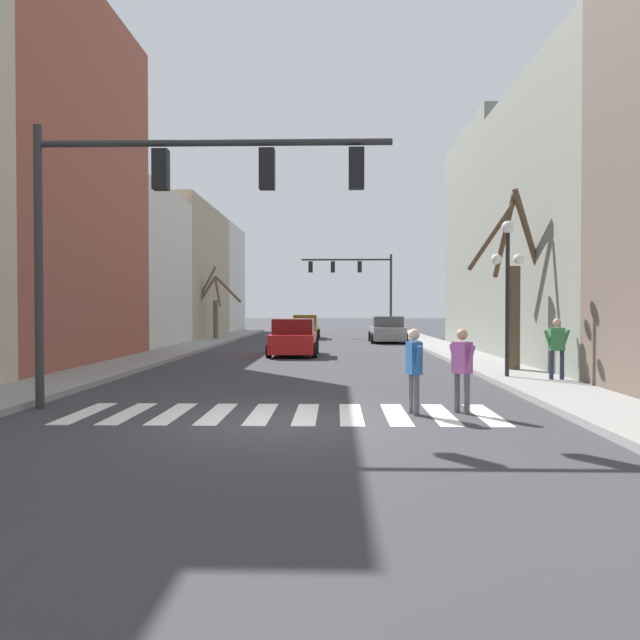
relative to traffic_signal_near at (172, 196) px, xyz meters
The scene contains 16 objects.
ground_plane 5.30m from the traffic_signal_near, 33.40° to the right, with size 240.00×240.00×0.00m, color #38383D.
sidewalk_right 10.08m from the traffic_signal_near, ahead, with size 2.19×90.00×0.15m.
building_row_left 19.57m from the traffic_signal_near, 115.05° to the left, with size 6.00×54.12×13.80m.
building_row_right 15.53m from the traffic_signal_near, 32.71° to the left, with size 6.00×32.34×11.98m.
crosswalk_stripes 5.08m from the traffic_signal_near, 11.92° to the right, with size 8.55×2.60×0.01m.
traffic_signal_near is the anchor object (origin of this frame).
traffic_signal_far 34.61m from the traffic_signal_near, 81.59° to the left, with size 6.85×0.28×6.19m.
street_lamp_right_corner 9.95m from the traffic_signal_near, 31.80° to the left, with size 0.95×0.36×4.51m.
car_driving_toward_lane 26.76m from the traffic_signal_near, 75.54° to the left, with size 2.21×4.46×1.62m.
car_parked_left_far 30.76m from the traffic_signal_near, 87.55° to the left, with size 1.96×4.57×1.66m.
car_parked_right_mid 15.36m from the traffic_signal_near, 84.10° to the left, with size 2.18×4.11×1.65m.
pedestrian_on_left_sidewalk 6.08m from the traffic_signal_near, ahead, with size 0.30×0.74×1.72m.
pedestrian_near_right_corner 6.91m from the traffic_signal_near, ahead, with size 0.45×0.68×1.71m.
pedestrian_on_right_sidewalk 11.03m from the traffic_signal_near, 24.80° to the left, with size 0.73×0.23×1.69m.
street_tree_right_far 12.02m from the traffic_signal_near, 39.17° to the left, with size 2.57×2.07×5.88m.
street_tree_left_far 27.79m from the traffic_signal_near, 99.20° to the left, with size 2.94×1.13×4.69m.
Camera 1 is at (1.04, -11.41, 2.13)m, focal length 35.00 mm.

